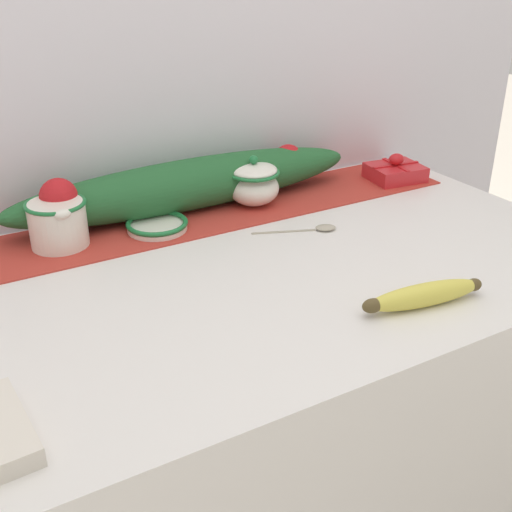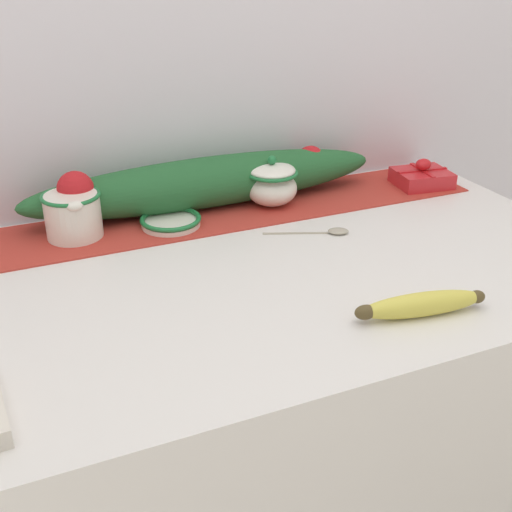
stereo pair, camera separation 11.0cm
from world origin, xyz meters
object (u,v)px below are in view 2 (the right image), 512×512
(cream_pitcher, at_px, (73,213))
(spoon, at_px, (333,231))
(small_dish, at_px, (171,221))
(gift_box, at_px, (422,177))
(banana, at_px, (421,304))
(sugar_bowl, at_px, (272,183))

(cream_pitcher, distance_m, spoon, 0.53)
(small_dish, relative_size, gift_box, 0.92)
(cream_pitcher, bearing_deg, banana, -48.99)
(banana, relative_size, spoon, 1.33)
(cream_pitcher, height_order, small_dish, cream_pitcher)
(banana, bearing_deg, small_dish, 117.95)
(cream_pitcher, xyz_separation_m, banana, (0.46, -0.52, -0.03))
(sugar_bowl, height_order, spoon, sugar_bowl)
(sugar_bowl, bearing_deg, banana, -87.70)
(small_dish, distance_m, gift_box, 0.63)
(cream_pitcher, bearing_deg, spoon, -21.39)
(cream_pitcher, relative_size, sugar_bowl, 1.16)
(banana, distance_m, spoon, 0.34)
(cream_pitcher, distance_m, small_dish, 0.20)
(gift_box, bearing_deg, sugar_bowl, 175.47)
(cream_pitcher, height_order, spoon, cream_pitcher)
(gift_box, bearing_deg, spoon, -154.59)
(cream_pitcher, xyz_separation_m, sugar_bowl, (0.44, -0.00, 0.00))
(small_dish, bearing_deg, sugar_bowl, 5.93)
(sugar_bowl, distance_m, spoon, 0.20)
(cream_pitcher, relative_size, gift_box, 0.96)
(spoon, bearing_deg, gift_box, 47.17)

